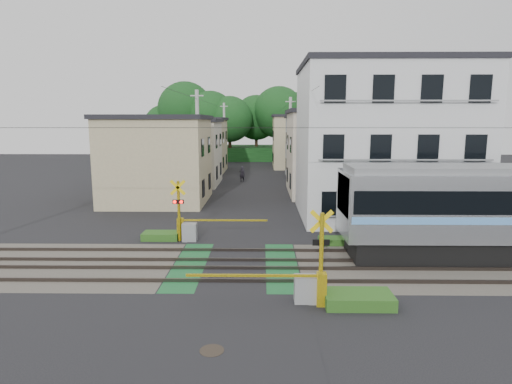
{
  "coord_description": "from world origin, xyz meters",
  "views": [
    {
      "loc": [
        1.09,
        -16.88,
        5.87
      ],
      "look_at": [
        0.77,
        5.0,
        2.24
      ],
      "focal_mm": 30.0,
      "sensor_mm": 36.0,
      "label": 1
    }
  ],
  "objects_px": {
    "crossing_signal_near": "(308,282)",
    "manhole_cover": "(212,351)",
    "crossing_signal_far": "(188,227)",
    "pedestrian": "(242,174)",
    "apartment_block": "(383,141)"
  },
  "relations": [
    {
      "from": "crossing_signal_near",
      "to": "apartment_block",
      "type": "relative_size",
      "value": 0.46
    },
    {
      "from": "crossing_signal_near",
      "to": "crossing_signal_far",
      "type": "distance_m",
      "value": 8.95
    },
    {
      "from": "crossing_signal_near",
      "to": "pedestrian",
      "type": "xyz_separation_m",
      "value": [
        -3.46,
        28.22,
        0.06
      ]
    },
    {
      "from": "pedestrian",
      "to": "crossing_signal_far",
      "type": "bearing_deg",
      "value": 65.86
    },
    {
      "from": "crossing_signal_near",
      "to": "manhole_cover",
      "type": "relative_size",
      "value": 7.42
    },
    {
      "from": "apartment_block",
      "to": "pedestrian",
      "type": "bearing_deg",
      "value": 121.87
    },
    {
      "from": "crossing_signal_near",
      "to": "pedestrian",
      "type": "relative_size",
      "value": 3.07
    },
    {
      "from": "crossing_signal_near",
      "to": "manhole_cover",
      "type": "distance_m",
      "value": 4.17
    },
    {
      "from": "crossing_signal_near",
      "to": "apartment_block",
      "type": "height_order",
      "value": "apartment_block"
    },
    {
      "from": "pedestrian",
      "to": "apartment_block",
      "type": "bearing_deg",
      "value": 102.42
    },
    {
      "from": "crossing_signal_far",
      "to": "manhole_cover",
      "type": "relative_size",
      "value": 7.42
    },
    {
      "from": "apartment_block",
      "to": "pedestrian",
      "type": "height_order",
      "value": "apartment_block"
    },
    {
      "from": "crossing_signal_near",
      "to": "manhole_cover",
      "type": "height_order",
      "value": "crossing_signal_near"
    },
    {
      "from": "apartment_block",
      "to": "manhole_cover",
      "type": "bearing_deg",
      "value": -118.3
    },
    {
      "from": "pedestrian",
      "to": "manhole_cover",
      "type": "relative_size",
      "value": 2.41
    }
  ]
}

